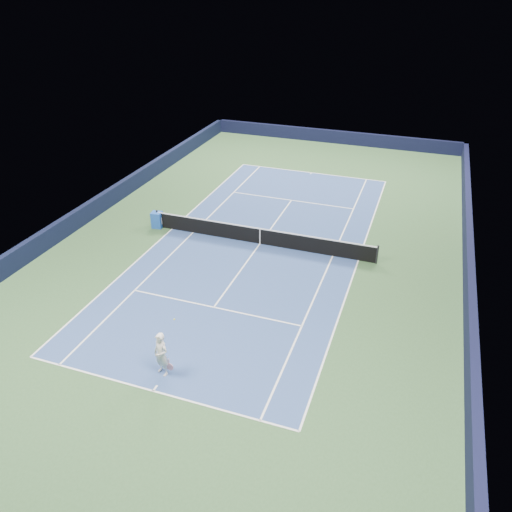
% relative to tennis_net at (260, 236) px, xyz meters
% --- Properties ---
extents(ground, '(40.00, 40.00, 0.00)m').
position_rel_tennis_net_xyz_m(ground, '(0.00, 0.00, -0.50)').
color(ground, '#2D4E2A').
rests_on(ground, ground).
extents(wall_far, '(22.00, 0.35, 1.10)m').
position_rel_tennis_net_xyz_m(wall_far, '(0.00, 19.82, 0.05)').
color(wall_far, black).
rests_on(wall_far, ground).
extents(wall_right, '(0.35, 40.00, 1.10)m').
position_rel_tennis_net_xyz_m(wall_right, '(10.82, 0.00, 0.05)').
color(wall_right, black).
rests_on(wall_right, ground).
extents(wall_left, '(0.35, 40.00, 1.10)m').
position_rel_tennis_net_xyz_m(wall_left, '(-10.82, 0.00, 0.05)').
color(wall_left, black).
rests_on(wall_left, ground).
extents(court_surface, '(10.97, 23.77, 0.01)m').
position_rel_tennis_net_xyz_m(court_surface, '(0.00, 0.00, -0.50)').
color(court_surface, navy).
rests_on(court_surface, ground).
extents(baseline_far, '(10.97, 0.08, 0.00)m').
position_rel_tennis_net_xyz_m(baseline_far, '(0.00, 11.88, -0.50)').
color(baseline_far, white).
rests_on(baseline_far, ground).
extents(baseline_near, '(10.97, 0.08, 0.00)m').
position_rel_tennis_net_xyz_m(baseline_near, '(0.00, -11.88, -0.50)').
color(baseline_near, white).
rests_on(baseline_near, ground).
extents(sideline_doubles_right, '(0.08, 23.77, 0.00)m').
position_rel_tennis_net_xyz_m(sideline_doubles_right, '(5.49, 0.00, -0.50)').
color(sideline_doubles_right, white).
rests_on(sideline_doubles_right, ground).
extents(sideline_doubles_left, '(0.08, 23.77, 0.00)m').
position_rel_tennis_net_xyz_m(sideline_doubles_left, '(-5.49, 0.00, -0.50)').
color(sideline_doubles_left, white).
rests_on(sideline_doubles_left, ground).
extents(sideline_singles_right, '(0.08, 23.77, 0.00)m').
position_rel_tennis_net_xyz_m(sideline_singles_right, '(4.12, 0.00, -0.50)').
color(sideline_singles_right, white).
rests_on(sideline_singles_right, ground).
extents(sideline_singles_left, '(0.08, 23.77, 0.00)m').
position_rel_tennis_net_xyz_m(sideline_singles_left, '(-4.12, 0.00, -0.50)').
color(sideline_singles_left, white).
rests_on(sideline_singles_left, ground).
extents(service_line_far, '(8.23, 0.08, 0.00)m').
position_rel_tennis_net_xyz_m(service_line_far, '(0.00, 6.40, -0.50)').
color(service_line_far, white).
rests_on(service_line_far, ground).
extents(service_line_near, '(8.23, 0.08, 0.00)m').
position_rel_tennis_net_xyz_m(service_line_near, '(0.00, -6.40, -0.50)').
color(service_line_near, white).
rests_on(service_line_near, ground).
extents(center_service_line, '(0.08, 12.80, 0.00)m').
position_rel_tennis_net_xyz_m(center_service_line, '(0.00, 0.00, -0.50)').
color(center_service_line, white).
rests_on(center_service_line, ground).
extents(center_mark_far, '(0.08, 0.30, 0.00)m').
position_rel_tennis_net_xyz_m(center_mark_far, '(0.00, 11.73, -0.50)').
color(center_mark_far, white).
rests_on(center_mark_far, ground).
extents(center_mark_near, '(0.08, 0.30, 0.00)m').
position_rel_tennis_net_xyz_m(center_mark_near, '(0.00, -11.73, -0.50)').
color(center_mark_near, white).
rests_on(center_mark_near, ground).
extents(tennis_net, '(12.90, 0.10, 1.07)m').
position_rel_tennis_net_xyz_m(tennis_net, '(0.00, 0.00, 0.00)').
color(tennis_net, black).
rests_on(tennis_net, ground).
extents(sponsor_cube, '(0.65, 0.60, 0.97)m').
position_rel_tennis_net_xyz_m(sponsor_cube, '(-6.40, -0.05, -0.02)').
color(sponsor_cube, '#1D4EAE').
rests_on(sponsor_cube, ground).
extents(tennis_player, '(0.87, 1.36, 1.87)m').
position_rel_tennis_net_xyz_m(tennis_player, '(-0.09, -10.93, 0.42)').
color(tennis_player, silver).
rests_on(tennis_player, ground).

